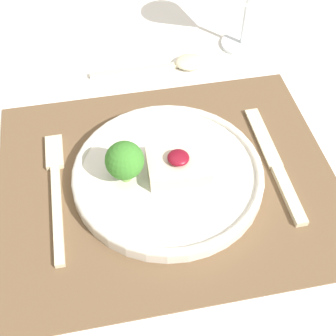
{
  "coord_description": "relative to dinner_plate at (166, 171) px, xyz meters",
  "views": [
    {
      "loc": [
        -0.08,
        -0.39,
        1.22
      ],
      "look_at": [
        0.0,
        0.0,
        0.75
      ],
      "focal_mm": 50.0,
      "sensor_mm": 36.0,
      "label": 1
    }
  ],
  "objects": [
    {
      "name": "dining_table",
      "position": [
        0.0,
        -0.0,
        -0.09
      ],
      "size": [
        1.37,
        1.18,
        0.73
      ],
      "color": "white",
      "rests_on": "ground_plane"
    },
    {
      "name": "dinner_plate",
      "position": [
        0.0,
        0.0,
        0.0
      ],
      "size": [
        0.26,
        0.26,
        0.08
      ],
      "color": "silver",
      "rests_on": "placemat"
    },
    {
      "name": "knife",
      "position": [
        0.15,
        -0.02,
        -0.01
      ],
      "size": [
        0.02,
        0.21,
        0.01
      ],
      "rotation": [
        0.0,
        0.0,
        0.05
      ],
      "color": "beige",
      "rests_on": "placemat"
    },
    {
      "name": "fork",
      "position": [
        -0.15,
        0.01,
        -0.01
      ],
      "size": [
        0.02,
        0.21,
        0.01
      ],
      "rotation": [
        0.0,
        0.0,
        0.02
      ],
      "color": "beige",
      "rests_on": "placemat"
    },
    {
      "name": "placemat",
      "position": [
        0.0,
        -0.0,
        -0.02
      ],
      "size": [
        0.45,
        0.37,
        0.0
      ],
      "primitive_type": "cube",
      "color": "brown",
      "rests_on": "dining_table"
    },
    {
      "name": "spoon",
      "position": [
        0.06,
        0.24,
        -0.01
      ],
      "size": [
        0.2,
        0.04,
        0.02
      ],
      "rotation": [
        0.0,
        0.0,
        -0.05
      ],
      "color": "beige",
      "rests_on": "dining_table"
    }
  ]
}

